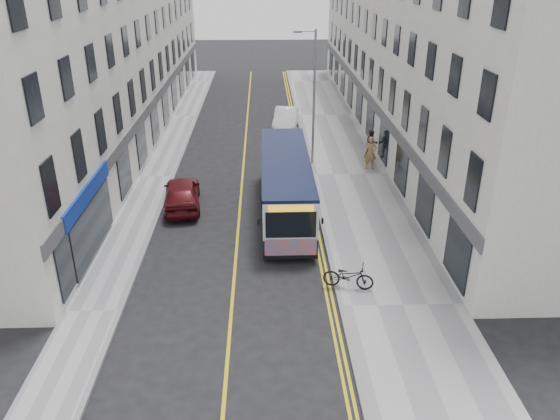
{
  "coord_description": "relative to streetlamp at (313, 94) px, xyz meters",
  "views": [
    {
      "loc": [
        1.23,
        -17.65,
        11.64
      ],
      "look_at": [
        1.93,
        3.94,
        1.6
      ],
      "focal_mm": 35.0,
      "sensor_mm": 36.0,
      "label": 1
    }
  ],
  "objects": [
    {
      "name": "ground",
      "position": [
        -4.17,
        -14.0,
        -4.38
      ],
      "size": [
        140.0,
        140.0,
        0.0
      ],
      "primitive_type": "plane",
      "color": "black",
      "rests_on": "ground"
    },
    {
      "name": "city_bus",
      "position": [
        -1.87,
        -7.04,
        -2.79
      ],
      "size": [
        2.35,
        10.04,
        2.91
      ],
      "color": "black",
      "rests_on": "ground"
    },
    {
      "name": "kerb_east",
      "position": [
        -0.17,
        -2.0,
        -4.32
      ],
      "size": [
        0.18,
        64.0,
        0.13
      ],
      "primitive_type": "cube",
      "color": "slate",
      "rests_on": "ground"
    },
    {
      "name": "car_maroon",
      "position": [
        -7.1,
        -6.05,
        -3.62
      ],
      "size": [
        2.26,
        4.61,
        1.51
      ],
      "primitive_type": "imported",
      "rotation": [
        0.0,
        0.0,
        3.25
      ],
      "color": "#4E0D12",
      "rests_on": "ground"
    },
    {
      "name": "pavement_east",
      "position": [
        2.08,
        -2.0,
        -4.32
      ],
      "size": [
        4.5,
        64.0,
        0.12
      ],
      "primitive_type": "cube",
      "color": "gray",
      "rests_on": "ground"
    },
    {
      "name": "terrace_east",
      "position": [
        7.33,
        7.0,
        2.12
      ],
      "size": [
        6.0,
        46.0,
        13.0
      ],
      "primitive_type": "cube",
      "color": "silver",
      "rests_on": "ground"
    },
    {
      "name": "bicycle",
      "position": [
        0.23,
        -14.01,
        -3.75
      ],
      "size": [
        2.04,
        1.14,
        1.02
      ],
      "primitive_type": "imported",
      "rotation": [
        0.0,
        0.0,
        1.32
      ],
      "color": "black",
      "rests_on": "pavement_east"
    },
    {
      "name": "car_white",
      "position": [
        -1.24,
        7.65,
        -3.62
      ],
      "size": [
        2.18,
        4.79,
        1.52
      ],
      "primitive_type": "imported",
      "rotation": [
        0.0,
        0.0,
        -0.13
      ],
      "color": "silver",
      "rests_on": "ground"
    },
    {
      "name": "pedestrian_far",
      "position": [
        3.83,
        0.74,
        -3.36
      ],
      "size": [
        1.02,
        0.89,
        1.8
      ],
      "primitive_type": "imported",
      "rotation": [
        0.0,
        0.0,
        0.26
      ],
      "color": "#222227",
      "rests_on": "pavement_east"
    },
    {
      "name": "kerb_west",
      "position": [
        -8.17,
        -2.0,
        -4.32
      ],
      "size": [
        0.18,
        64.0,
        0.13
      ],
      "primitive_type": "cube",
      "color": "slate",
      "rests_on": "ground"
    },
    {
      "name": "streetlamp",
      "position": [
        0.0,
        0.0,
        0.0
      ],
      "size": [
        1.32,
        0.18,
        8.0
      ],
      "color": "gray",
      "rests_on": "ground"
    },
    {
      "name": "road_dbl_yellow_inner",
      "position": [
        -0.62,
        -2.0,
        -4.38
      ],
      "size": [
        0.1,
        64.0,
        0.01
      ],
      "primitive_type": "cube",
      "color": "gold",
      "rests_on": "ground"
    },
    {
      "name": "terrace_west",
      "position": [
        -13.17,
        7.0,
        2.12
      ],
      "size": [
        6.0,
        46.0,
        13.0
      ],
      "primitive_type": "cube",
      "color": "silver",
      "rests_on": "ground"
    },
    {
      "name": "road_centre_line",
      "position": [
        -4.17,
        -2.0,
        -4.38
      ],
      "size": [
        0.12,
        64.0,
        0.01
      ],
      "primitive_type": "cube",
      "color": "gold",
      "rests_on": "ground"
    },
    {
      "name": "pavement_west",
      "position": [
        -9.17,
        -2.0,
        -4.32
      ],
      "size": [
        2.0,
        64.0,
        0.12
      ],
      "primitive_type": "cube",
      "color": "gray",
      "rests_on": "ground"
    },
    {
      "name": "road_dbl_yellow_outer",
      "position": [
        -0.42,
        -2.0,
        -4.38
      ],
      "size": [
        0.1,
        64.0,
        0.01
      ],
      "primitive_type": "cube",
      "color": "gold",
      "rests_on": "ground"
    },
    {
      "name": "pedestrian_near",
      "position": [
        3.43,
        -1.13,
        -3.29
      ],
      "size": [
        0.78,
        0.58,
        1.95
      ],
      "primitive_type": "imported",
      "rotation": [
        0.0,
        0.0,
        -0.17
      ],
      "color": "olive",
      "rests_on": "pavement_east"
    }
  ]
}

